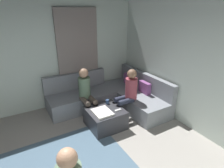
% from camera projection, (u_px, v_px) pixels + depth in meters
% --- Properties ---
extents(wall_back, '(6.00, 0.12, 2.70)m').
position_uv_depth(wall_back, '(218.00, 74.00, 3.46)').
color(wall_back, silver).
rests_on(wall_back, ground_plane).
extents(wall_left, '(0.12, 6.00, 2.70)m').
position_uv_depth(wall_left, '(25.00, 60.00, 4.44)').
color(wall_left, silver).
rests_on(wall_left, ground_plane).
extents(curtain_panel, '(0.06, 1.10, 2.50)m').
position_uv_depth(curtain_panel, '(79.00, 58.00, 5.00)').
color(curtain_panel, gray).
rests_on(curtain_panel, ground_plane).
extents(sectional_couch, '(2.10, 2.55, 0.87)m').
position_uv_depth(sectional_couch, '(112.00, 96.00, 5.03)').
color(sectional_couch, gray).
rests_on(sectional_couch, ground_plane).
extents(ottoman, '(0.76, 0.76, 0.42)m').
position_uv_depth(ottoman, '(105.00, 118.00, 4.19)').
color(ottoman, '#333338').
rests_on(ottoman, ground_plane).
extents(folded_blanket, '(0.44, 0.36, 0.04)m').
position_uv_depth(folded_blanket, '(102.00, 112.00, 3.96)').
color(folded_blanket, white).
rests_on(folded_blanket, ottoman).
extents(coffee_mug, '(0.08, 0.08, 0.10)m').
position_uv_depth(coffee_mug, '(107.00, 102.00, 4.35)').
color(coffee_mug, '#334C72').
rests_on(coffee_mug, ottoman).
extents(game_remote, '(0.05, 0.15, 0.02)m').
position_uv_depth(game_remote, '(118.00, 110.00, 4.06)').
color(game_remote, white).
rests_on(game_remote, ottoman).
extents(person_on_couch_back, '(0.30, 0.60, 1.20)m').
position_uv_depth(person_on_couch_back, '(128.00, 92.00, 4.38)').
color(person_on_couch_back, '#2D3347').
rests_on(person_on_couch_back, ground_plane).
extents(person_on_couch_side, '(0.60, 0.30, 1.20)m').
position_uv_depth(person_on_couch_side, '(86.00, 92.00, 4.41)').
color(person_on_couch_side, brown).
rests_on(person_on_couch_side, ground_plane).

